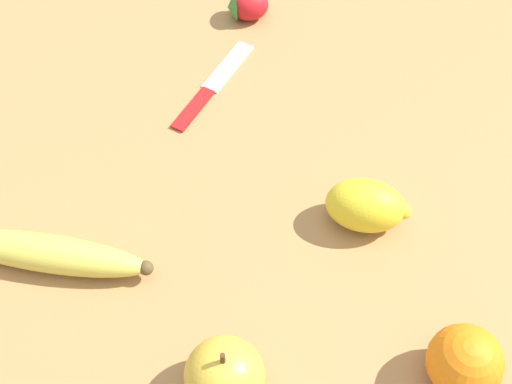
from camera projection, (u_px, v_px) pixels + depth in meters
name	position (u px, v px, depth m)	size (l,w,h in m)	color
ground_plane	(272.00, 217.00, 0.75)	(3.00, 3.00, 0.00)	#A87A47
banana	(46.00, 253.00, 0.70)	(0.11, 0.21, 0.04)	#DBCC4C
orange	(465.00, 362.00, 0.62)	(0.07, 0.07, 0.07)	orange
strawberry	(247.00, 6.00, 0.92)	(0.06, 0.07, 0.04)	red
apple	(224.00, 376.00, 0.61)	(0.07, 0.07, 0.08)	gold
lemon	(366.00, 206.00, 0.73)	(0.08, 0.10, 0.06)	yellow
paring_knife	(210.00, 87.00, 0.86)	(0.16, 0.03, 0.01)	silver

